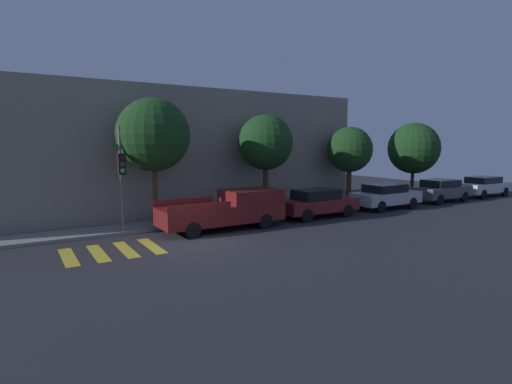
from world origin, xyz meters
TOP-DOWN VIEW (x-y plane):
  - ground_plane at (0.00, 0.00)m, footprint 60.00×60.00m
  - sidewalk at (0.00, 4.11)m, footprint 26.00×1.82m
  - building_row at (0.00, 8.42)m, footprint 26.00×6.00m
  - crosswalk at (-3.01, 0.80)m, footprint 3.37×2.60m
  - traffic_light_pole at (-1.54, 3.37)m, footprint 2.38×0.56m
  - pickup_truck at (2.43, 2.10)m, footprint 5.74×2.11m
  - sedan_near_corner at (7.76, 2.10)m, footprint 4.42×1.81m
  - sedan_middle at (13.06, 2.10)m, footprint 4.41×1.86m
  - sedan_far_end at (18.49, 2.10)m, footprint 4.36×1.84m
  - sedan_tail_of_row at (23.63, 2.10)m, footprint 4.66×1.75m
  - tree_near_corner at (-0.41, 3.85)m, footprint 3.31×3.31m
  - tree_midblock at (5.61, 3.85)m, footprint 2.94×2.94m
  - tree_far_end at (11.74, 3.85)m, footprint 2.77×2.77m
  - tree_behind_truck at (17.78, 3.85)m, footprint 3.49×3.49m

SIDE VIEW (x-z plane):
  - ground_plane at x=0.00m, z-range 0.00..0.00m
  - crosswalk at x=-3.01m, z-range 0.00..0.00m
  - sidewalk at x=0.00m, z-range 0.00..0.14m
  - sedan_tail_of_row at x=23.63m, z-range 0.05..1.53m
  - sedan_near_corner at x=7.76m, z-range 0.04..1.54m
  - sedan_middle at x=13.06m, z-range 0.05..1.54m
  - sedan_far_end at x=18.49m, z-range 0.05..1.56m
  - pickup_truck at x=2.43m, z-range 0.02..1.77m
  - traffic_light_pole at x=-1.54m, z-range 0.89..5.52m
  - building_row at x=0.00m, z-range 0.00..6.81m
  - tree_far_end at x=11.74m, z-range 1.05..5.97m
  - tree_behind_truck at x=17.78m, z-range 0.90..6.21m
  - tree_midblock at x=5.61m, z-range 1.22..6.66m
  - tree_near_corner at x=-0.41m, z-range 1.31..7.26m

